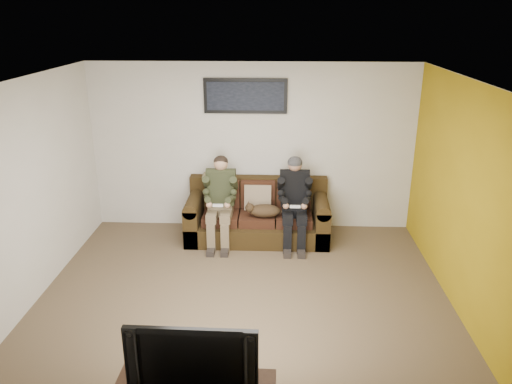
{
  "coord_description": "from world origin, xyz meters",
  "views": [
    {
      "loc": [
        0.37,
        -5.24,
        3.29
      ],
      "look_at": [
        0.1,
        1.2,
        0.95
      ],
      "focal_mm": 35.0,
      "sensor_mm": 36.0,
      "label": 1
    }
  ],
  "objects_px": {
    "person_right": "(294,197)",
    "television": "(194,353)",
    "person_left": "(220,196)",
    "framed_poster": "(245,96)",
    "cat": "(263,210)",
    "sofa": "(258,216)"
  },
  "relations": [
    {
      "from": "person_right",
      "to": "television",
      "type": "height_order",
      "value": "person_right"
    },
    {
      "from": "cat",
      "to": "framed_poster",
      "type": "relative_size",
      "value": 0.53
    },
    {
      "from": "person_left",
      "to": "cat",
      "type": "xyz_separation_m",
      "value": [
        0.64,
        -0.08,
        -0.19
      ]
    },
    {
      "from": "sofa",
      "to": "framed_poster",
      "type": "bearing_deg",
      "value": 117.16
    },
    {
      "from": "sofa",
      "to": "person_right",
      "type": "height_order",
      "value": "person_right"
    },
    {
      "from": "sofa",
      "to": "person_right",
      "type": "relative_size",
      "value": 1.65
    },
    {
      "from": "person_left",
      "to": "television",
      "type": "relative_size",
      "value": 1.22
    },
    {
      "from": "person_left",
      "to": "person_right",
      "type": "height_order",
      "value": "person_right"
    },
    {
      "from": "person_right",
      "to": "cat",
      "type": "bearing_deg",
      "value": -170.18
    },
    {
      "from": "sofa",
      "to": "person_left",
      "type": "height_order",
      "value": "person_left"
    },
    {
      "from": "person_right",
      "to": "television",
      "type": "bearing_deg",
      "value": -104.29
    },
    {
      "from": "person_left",
      "to": "framed_poster",
      "type": "relative_size",
      "value": 1.03
    },
    {
      "from": "person_left",
      "to": "cat",
      "type": "height_order",
      "value": "person_left"
    },
    {
      "from": "cat",
      "to": "person_right",
      "type": "bearing_deg",
      "value": 9.82
    },
    {
      "from": "sofa",
      "to": "cat",
      "type": "height_order",
      "value": "sofa"
    },
    {
      "from": "person_left",
      "to": "person_right",
      "type": "relative_size",
      "value": 0.99
    },
    {
      "from": "person_right",
      "to": "television",
      "type": "distance_m",
      "value": 3.71
    },
    {
      "from": "person_left",
      "to": "person_right",
      "type": "distance_m",
      "value": 1.1
    },
    {
      "from": "cat",
      "to": "framed_poster",
      "type": "bearing_deg",
      "value": 114.53
    },
    {
      "from": "person_right",
      "to": "cat",
      "type": "relative_size",
      "value": 1.96
    },
    {
      "from": "sofa",
      "to": "cat",
      "type": "distance_m",
      "value": 0.34
    },
    {
      "from": "cat",
      "to": "television",
      "type": "bearing_deg",
      "value": -97.49
    }
  ]
}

